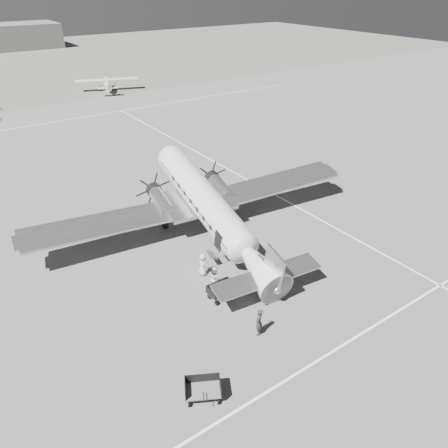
# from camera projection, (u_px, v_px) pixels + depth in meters

# --- Properties ---
(ground) EXTENTS (260.00, 260.00, 0.00)m
(ground) POSITION_uv_depth(u_px,v_px,m) (185.00, 249.00, 33.92)
(ground) COLOR slate
(ground) RESTS_ON ground
(taxi_line_near) EXTENTS (60.00, 0.15, 0.01)m
(taxi_line_near) POSITION_uv_depth(u_px,v_px,m) (315.00, 362.00, 23.94)
(taxi_line_near) COLOR white
(taxi_line_near) RESTS_ON ground
(taxi_line_right) EXTENTS (0.15, 80.00, 0.01)m
(taxi_line_right) POSITION_uv_depth(u_px,v_px,m) (299.00, 208.00, 39.87)
(taxi_line_right) COLOR white
(taxi_line_right) RESTS_ON ground
(taxi_line_horizon) EXTENTS (90.00, 0.15, 0.01)m
(taxi_line_horizon) POSITION_uv_depth(u_px,v_px,m) (43.00, 124.00, 62.41)
(taxi_line_horizon) COLOR white
(taxi_line_horizon) RESTS_ON ground
(dc3_airliner) EXTENTS (30.17, 22.57, 5.36)m
(dc3_airliner) POSITION_uv_depth(u_px,v_px,m) (209.00, 208.00, 34.03)
(dc3_airliner) COLOR silver
(dc3_airliner) RESTS_ON ground
(light_plane_right) EXTENTS (13.76, 12.47, 2.35)m
(light_plane_right) POSITION_uv_depth(u_px,v_px,m) (108.00, 85.00, 79.39)
(light_plane_right) COLOR silver
(light_plane_right) RESTS_ON ground
(baggage_cart_near) EXTENTS (1.88, 1.35, 1.04)m
(baggage_cart_near) POSITION_uv_depth(u_px,v_px,m) (221.00, 291.00, 28.52)
(baggage_cart_near) COLOR #5B5B5B
(baggage_cart_near) RESTS_ON ground
(baggage_cart_far) EXTENTS (2.31, 2.09, 1.07)m
(baggage_cart_far) POSITION_uv_depth(u_px,v_px,m) (203.00, 390.00, 21.71)
(baggage_cart_far) COLOR #5B5B5B
(baggage_cart_far) RESTS_ON ground
(ground_crew) EXTENTS (0.78, 0.76, 1.81)m
(ground_crew) POSITION_uv_depth(u_px,v_px,m) (259.00, 322.00, 25.42)
(ground_crew) COLOR #292929
(ground_crew) RESTS_ON ground
(ramp_agent) EXTENTS (0.97, 1.09, 1.87)m
(ramp_agent) POSITION_uv_depth(u_px,v_px,m) (215.00, 278.00, 29.06)
(ramp_agent) COLOR silver
(ramp_agent) RESTS_ON ground
(passenger) EXTENTS (0.59, 0.85, 1.66)m
(passenger) POSITION_uv_depth(u_px,v_px,m) (203.00, 265.00, 30.59)
(passenger) COLOR beige
(passenger) RESTS_ON ground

